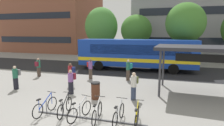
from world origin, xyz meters
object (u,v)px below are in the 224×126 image
object	(u,v)px
commuter_maroon_pack_3	(38,66)
commuter_navy_pack_1	(71,73)
commuter_red_pack_4	(90,67)
city_bus	(135,53)
parked_bicycle_silver_4	(119,114)
commuter_maroon_pack_6	(71,80)
street_tree_0	(101,27)
street_tree_3	(136,30)
parked_bicycle_black_1	(65,107)
trash_bin	(96,91)
commuter_olive_pack_0	(134,84)
commuter_grey_pack_5	(16,76)
parked_bicycle_blue_0	(45,107)
parked_bicycle_yellow_5	(137,117)
transit_shelter	(202,50)
parked_bicycle_white_3	(97,113)
commuter_teal_pack_2	(129,68)
street_tree_1	(185,23)
parked_bicycle_silver_2	(80,111)

from	to	relation	value
commuter_maroon_pack_3	commuter_navy_pack_1	bearing A→B (deg)	-116.90
commuter_red_pack_4	city_bus	bearing A→B (deg)	93.66
parked_bicycle_silver_4	commuter_maroon_pack_6	xyz separation A→B (m)	(-3.96, 2.99, 0.53)
commuter_navy_pack_1	commuter_maroon_pack_3	distance (m)	4.59
commuter_maroon_pack_3	street_tree_0	xyz separation A→B (m)	(1.45, 12.78, 3.77)
parked_bicycle_silver_4	street_tree_3	xyz separation A→B (m)	(-2.44, 19.05, 3.86)
parked_bicycle_black_1	trash_bin	xyz separation A→B (m)	(0.62, 2.48, 0.13)
commuter_olive_pack_0	commuter_grey_pack_5	xyz separation A→B (m)	(-8.27, -0.28, 0.00)
parked_bicycle_blue_0	street_tree_0	distance (m)	20.31
parked_bicycle_yellow_5	transit_shelter	distance (m)	6.65
parked_bicycle_blue_0	parked_bicycle_white_3	world-z (taller)	same
parked_bicycle_white_3	commuter_maroon_pack_6	world-z (taller)	commuter_maroon_pack_6
parked_bicycle_yellow_5	commuter_teal_pack_2	bearing A→B (deg)	10.70
transit_shelter	commuter_maroon_pack_3	world-z (taller)	transit_shelter
parked_bicycle_white_3	street_tree_1	xyz separation A→B (m)	(4.66, 15.60, 4.58)
street_tree_0	street_tree_3	bearing A→B (deg)	-2.21
commuter_teal_pack_2	street_tree_1	xyz separation A→B (m)	(4.78, 8.10, 3.96)
parked_bicycle_yellow_5	parked_bicycle_silver_2	bearing A→B (deg)	89.00
trash_bin	street_tree_0	distance (m)	18.15
parked_bicycle_silver_4	commuter_teal_pack_2	world-z (taller)	commuter_teal_pack_2
parked_bicycle_silver_2	commuter_olive_pack_0	bearing A→B (deg)	-18.05
transit_shelter	street_tree_3	world-z (taller)	street_tree_3
transit_shelter	commuter_maroon_pack_3	bearing A→B (deg)	177.41
commuter_olive_pack_0	street_tree_0	bearing A→B (deg)	-137.39
commuter_olive_pack_0	commuter_grey_pack_5	world-z (taller)	same
parked_bicycle_black_1	commuter_teal_pack_2	size ratio (longest dim) A/B	0.98
parked_bicycle_yellow_5	street_tree_1	bearing A→B (deg)	-14.12
parked_bicycle_blue_0	commuter_olive_pack_0	distance (m)	4.99
commuter_maroon_pack_3	commuter_olive_pack_0	bearing A→B (deg)	-114.61
parked_bicycle_white_3	parked_bicycle_silver_4	xyz separation A→B (m)	(0.98, 0.09, 0.00)
transit_shelter	commuter_teal_pack_2	xyz separation A→B (m)	(-5.07, 2.16, -1.89)
commuter_olive_pack_0	parked_bicycle_white_3	bearing A→B (deg)	-2.67
transit_shelter	trash_bin	size ratio (longest dim) A/B	5.55
city_bus	street_tree_3	bearing A→B (deg)	-82.75
parked_bicycle_silver_2	commuter_maroon_pack_6	bearing A→B (deg)	47.37
parked_bicycle_yellow_5	commuter_maroon_pack_6	bearing A→B (deg)	53.85
commuter_maroon_pack_3	city_bus	bearing A→B (deg)	-59.55
commuter_maroon_pack_6	street_tree_0	distance (m)	17.12
parked_bicycle_silver_2	commuter_maroon_pack_3	distance (m)	9.91
transit_shelter	commuter_navy_pack_1	world-z (taller)	transit_shelter
parked_bicycle_black_1	commuter_navy_pack_1	bearing A→B (deg)	17.99
commuter_olive_pack_0	commuter_teal_pack_2	world-z (taller)	commuter_teal_pack_2
street_tree_3	commuter_teal_pack_2	bearing A→B (deg)	-83.41
trash_bin	parked_bicycle_black_1	bearing A→B (deg)	-104.09
commuter_teal_pack_2	commuter_red_pack_4	xyz separation A→B (m)	(-3.23, -0.42, -0.01)
commuter_maroon_pack_6	street_tree_1	world-z (taller)	street_tree_1
trash_bin	street_tree_0	xyz separation A→B (m)	(-5.62, 16.73, 4.22)
parked_bicycle_blue_0	commuter_maroon_pack_3	bearing A→B (deg)	44.71
city_bus	parked_bicycle_yellow_5	bearing A→B (deg)	98.15
commuter_navy_pack_1	parked_bicycle_silver_2	bearing A→B (deg)	115.48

